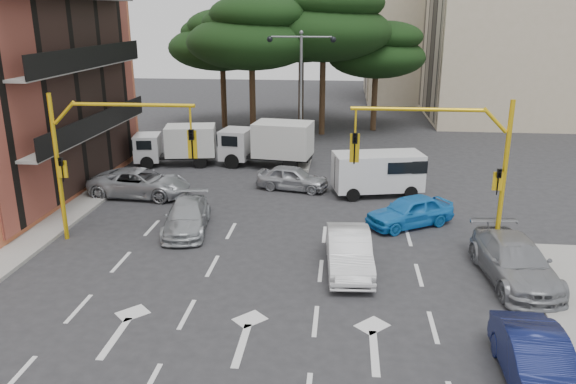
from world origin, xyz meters
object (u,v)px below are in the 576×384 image
at_px(car_white_hatch, 349,251).
at_px(box_truck_b, 267,144).
at_px(car_silver_cross_b, 293,178).
at_px(car_silver_parked, 515,261).
at_px(box_truck_a, 176,146).
at_px(car_silver_cross_a, 140,183).
at_px(street_lamp_center, 301,73).
at_px(car_blue_compact, 410,211).
at_px(signal_mast_left, 99,148).
at_px(car_navy_parked, 537,363).
at_px(van_white, 377,174).
at_px(car_silver_wagon, 187,217).
at_px(signal_mast_right, 456,157).

bearing_deg(car_white_hatch, box_truck_b, 105.44).
distance_m(car_silver_cross_b, car_silver_parked, 13.04).
xyz_separation_m(car_silver_cross_b, box_truck_a, (-7.52, 4.33, 0.57)).
bearing_deg(car_silver_parked, box_truck_a, 133.77).
distance_m(car_silver_cross_a, box_truck_a, 6.22).
distance_m(street_lamp_center, car_silver_cross_a, 12.09).
bearing_deg(box_truck_b, street_lamp_center, -39.24).
relative_size(car_blue_compact, car_silver_cross_a, 0.79).
relative_size(car_white_hatch, car_silver_cross_a, 0.87).
relative_size(signal_mast_left, car_white_hatch, 1.37).
height_order(car_white_hatch, car_navy_parked, car_white_hatch).
bearing_deg(van_white, signal_mast_left, -69.92).
bearing_deg(car_blue_compact, van_white, 164.02).
bearing_deg(car_white_hatch, car_silver_cross_b, 103.35).
xyz_separation_m(car_silver_cross_b, van_white, (4.38, -0.41, 0.47)).
bearing_deg(street_lamp_center, car_silver_cross_a, -132.52).
height_order(car_silver_wagon, box_truck_b, box_truck_b).
distance_m(van_white, box_truck_a, 12.81).
height_order(car_silver_cross_a, box_truck_a, box_truck_a).
height_order(signal_mast_right, car_blue_compact, signal_mast_right).
xyz_separation_m(signal_mast_right, car_navy_parked, (0.80, -8.07, -3.20)).
xyz_separation_m(car_silver_cross_b, car_navy_parked, (7.52, -15.76, 0.04)).
relative_size(van_white, box_truck_a, 0.90).
height_order(car_white_hatch, box_truck_a, box_truck_a).
relative_size(car_silver_wagon, car_silver_cross_b, 1.15).
bearing_deg(signal_mast_right, car_silver_cross_a, 157.94).
relative_size(signal_mast_right, van_white, 1.35).
distance_m(street_lamp_center, box_truck_a, 8.79).
xyz_separation_m(car_silver_wagon, car_silver_cross_a, (-3.64, 4.40, 0.07)).
distance_m(car_white_hatch, box_truck_a, 17.31).
bearing_deg(street_lamp_center, car_silver_parked, -61.63).
relative_size(car_silver_wagon, van_white, 0.97).
bearing_deg(car_silver_wagon, van_white, 27.35).
height_order(signal_mast_left, car_silver_cross_b, signal_mast_left).
bearing_deg(car_silver_wagon, signal_mast_right, -15.28).
bearing_deg(car_silver_wagon, signal_mast_left, -162.18).
xyz_separation_m(signal_mast_left, car_silver_cross_a, (-0.72, 5.81, -3.18)).
bearing_deg(car_silver_parked, car_white_hatch, 171.82).
distance_m(signal_mast_right, car_silver_parked, 4.23).
distance_m(signal_mast_left, car_silver_cross_a, 6.66).
bearing_deg(car_navy_parked, car_blue_compact, 100.61).
distance_m(car_white_hatch, car_blue_compact, 5.40).
relative_size(signal_mast_left, car_silver_cross_b, 1.60).
height_order(car_blue_compact, box_truck_a, box_truck_a).
bearing_deg(box_truck_a, car_silver_wagon, -171.44).
relative_size(signal_mast_left, car_silver_parked, 1.19).
bearing_deg(signal_mast_right, box_truck_a, 139.87).
bearing_deg(box_truck_a, car_silver_cross_a, 169.27).
relative_size(signal_mast_left, car_silver_wagon, 1.39).
bearing_deg(car_silver_cross_b, box_truck_b, 35.14).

